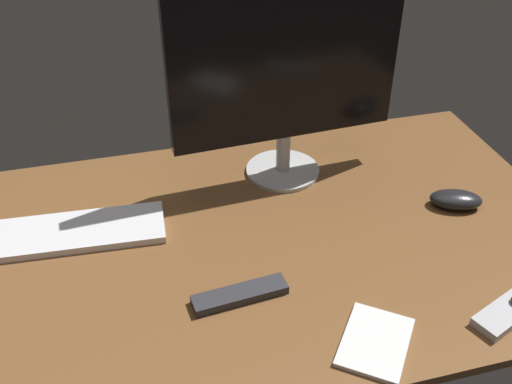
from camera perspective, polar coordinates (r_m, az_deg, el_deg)
desk at (r=130.34cm, az=0.14°, el=-4.89°), size 140.00×84.00×2.00cm
monitor at (r=137.34cm, az=2.84°, el=11.46°), size 54.12×18.28×48.39cm
keyboard at (r=136.25cm, az=-17.16°, el=-3.70°), size 40.92×15.66×1.71cm
computer_mouse at (r=145.21cm, az=18.51°, el=-0.76°), size 13.45×10.38×3.77cm
media_remote at (r=122.84cm, az=22.92°, el=-10.31°), size 16.74×11.03×3.49cm
tv_remote at (r=116.48cm, az=-1.54°, el=-9.71°), size 18.90×6.17×1.81cm
notepad at (r=111.28cm, az=11.25°, el=-13.79°), size 18.11×18.90×0.92cm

